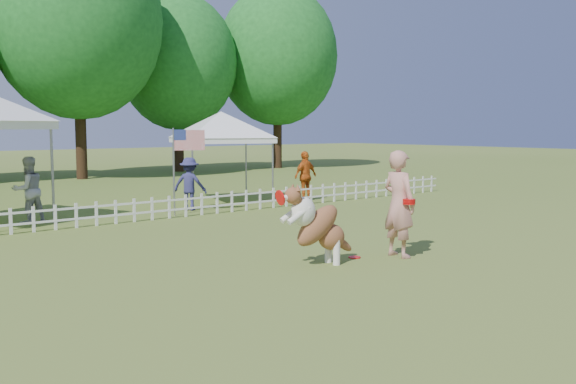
% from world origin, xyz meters
% --- Properties ---
extents(ground, '(120.00, 120.00, 0.00)m').
position_xyz_m(ground, '(0.00, 0.00, 0.00)').
color(ground, '#455C1D').
rests_on(ground, ground).
extents(picket_fence, '(22.00, 0.08, 0.60)m').
position_xyz_m(picket_fence, '(0.00, 7.00, 0.30)').
color(picket_fence, white).
rests_on(picket_fence, ground).
extents(handler, '(0.52, 0.75, 1.98)m').
position_xyz_m(handler, '(0.57, -0.15, 0.99)').
color(handler, tan).
rests_on(handler, ground).
extents(dog, '(1.42, 0.64, 1.42)m').
position_xyz_m(dog, '(-1.10, 0.23, 0.71)').
color(dog, brown).
rests_on(dog, ground).
extents(frisbee_on_turf, '(0.26, 0.26, 0.02)m').
position_xyz_m(frisbee_on_turf, '(-0.14, 0.29, 0.01)').
color(frisbee_on_turf, red).
rests_on(frisbee_on_turf, ground).
extents(canopy_tent_right, '(3.41, 3.41, 2.83)m').
position_xyz_m(canopy_tent_right, '(2.82, 9.12, 1.41)').
color(canopy_tent_right, white).
rests_on(canopy_tent_right, ground).
extents(flag_pole, '(0.89, 0.40, 2.38)m').
position_xyz_m(flag_pole, '(0.14, 7.41, 1.19)').
color(flag_pole, gray).
rests_on(flag_pole, ground).
extents(spectator_a, '(0.91, 0.76, 1.67)m').
position_xyz_m(spectator_a, '(-3.35, 8.56, 0.84)').
color(spectator_a, '#A4A5A9').
rests_on(spectator_a, ground).
extents(spectator_b, '(1.08, 1.12, 1.53)m').
position_xyz_m(spectator_b, '(1.04, 8.11, 0.76)').
color(spectator_b, navy).
rests_on(spectator_b, ground).
extents(spectator_c, '(0.98, 0.49, 1.62)m').
position_xyz_m(spectator_c, '(5.20, 7.79, 0.81)').
color(spectator_c, '#C15316').
rests_on(spectator_c, ground).
extents(tree_center_right, '(7.60, 7.60, 12.60)m').
position_xyz_m(tree_center_right, '(3.00, 21.00, 6.30)').
color(tree_center_right, '#1A5B1F').
rests_on(tree_center_right, ground).
extents(tree_right, '(6.20, 6.20, 10.40)m').
position_xyz_m(tree_right, '(9.00, 22.50, 5.20)').
color(tree_right, '#1A5B1F').
rests_on(tree_right, ground).
extents(tree_far_right, '(7.00, 7.00, 11.40)m').
position_xyz_m(tree_far_right, '(15.00, 21.50, 5.70)').
color(tree_far_right, '#1A5B1F').
rests_on(tree_far_right, ground).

